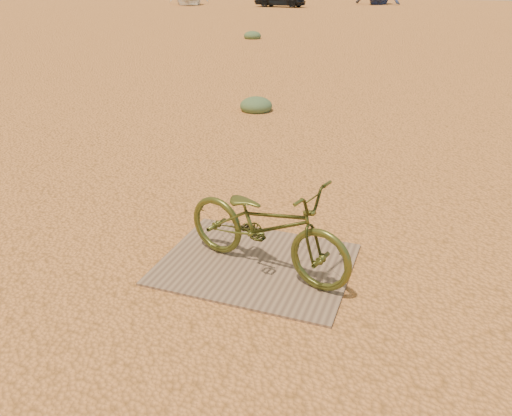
% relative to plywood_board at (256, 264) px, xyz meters
% --- Properties ---
extents(ground, '(120.00, 120.00, 0.00)m').
position_rel_plywood_board_xyz_m(ground, '(0.11, -0.18, -0.01)').
color(ground, '#E8914B').
rests_on(ground, ground).
extents(plywood_board, '(1.63, 1.29, 0.02)m').
position_rel_plywood_board_xyz_m(plywood_board, '(0.00, 0.00, 0.00)').
color(plywood_board, '#806952').
rests_on(plywood_board, ground).
extents(bicycle, '(1.67, 0.94, 0.83)m').
position_rel_plywood_board_xyz_m(bicycle, '(0.11, -0.06, 0.43)').
color(bicycle, '#454E1E').
rests_on(bicycle, plywood_board).
extents(kale_a, '(0.61, 0.61, 0.34)m').
position_rel_plywood_board_xyz_m(kale_a, '(-1.91, 5.24, -0.01)').
color(kale_a, '#56774F').
rests_on(kale_a, ground).
extents(kale_c, '(0.71, 0.71, 0.39)m').
position_rel_plywood_board_xyz_m(kale_c, '(-6.21, 16.58, -0.01)').
color(kale_c, '#56774F').
rests_on(kale_c, ground).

